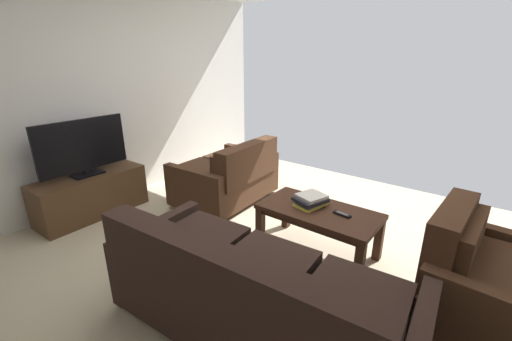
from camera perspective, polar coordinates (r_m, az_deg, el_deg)
ground_plane at (r=3.21m, az=3.09°, el=-14.20°), size 4.90×4.92×0.01m
wall_right at (r=4.55m, az=-23.46°, el=11.93°), size 0.12×4.92×2.59m
sofa_main at (r=2.20m, az=-0.84°, el=-20.78°), size 2.04×1.01×0.82m
loveseat_near at (r=4.11m, az=-4.81°, el=-0.93°), size 0.94×1.24×0.80m
coffee_table at (r=3.08m, az=10.87°, el=-7.88°), size 1.08×0.56×0.45m
tv_stand at (r=4.24m, az=-26.80°, el=-3.81°), size 0.48×1.20×0.50m
flat_tv at (r=4.06m, az=-28.04°, el=3.68°), size 0.21×0.98×0.63m
armchair_side at (r=2.77m, az=35.31°, el=-15.49°), size 0.84×1.00×0.81m
book_stack at (r=3.08m, az=9.54°, el=-5.14°), size 0.31×0.35×0.11m
tv_remote at (r=2.97m, az=14.80°, el=-7.42°), size 0.16×0.06×0.02m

